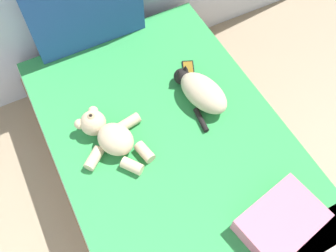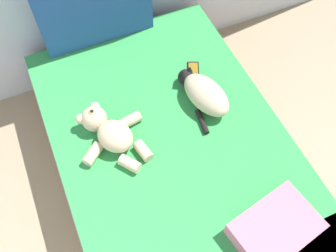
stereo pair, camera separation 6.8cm
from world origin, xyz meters
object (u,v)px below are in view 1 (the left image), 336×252
(patterned_cushion, at_px, (86,9))
(cell_phone, at_px, (188,70))
(teddy_bear, at_px, (109,135))
(bed, at_px, (174,161))
(throw_pillow, at_px, (281,222))
(cat, at_px, (201,91))

(patterned_cushion, relative_size, cell_phone, 4.39)
(patterned_cushion, distance_m, teddy_bear, 0.82)
(bed, distance_m, patterned_cushion, 1.08)
(cell_phone, height_order, throw_pillow, throw_pillow)
(cat, distance_m, throw_pillow, 0.85)
(throw_pillow, bearing_deg, bed, 110.98)
(cat, xyz_separation_m, cell_phone, (0.04, 0.22, -0.07))
(bed, xyz_separation_m, patterned_cushion, (-0.12, 0.95, 0.50))
(cat, relative_size, cell_phone, 2.68)
(patterned_cushion, xyz_separation_m, cell_phone, (0.44, -0.52, -0.26))
(bed, relative_size, teddy_bear, 4.21)
(cat, bearing_deg, throw_pillow, -92.59)
(bed, bearing_deg, cat, 35.63)
(bed, height_order, teddy_bear, teddy_bear)
(patterned_cushion, height_order, throw_pillow, patterned_cushion)
(bed, distance_m, throw_pillow, 0.75)
(patterned_cushion, distance_m, cat, 0.87)
(patterned_cushion, bearing_deg, teddy_bear, -104.28)
(patterned_cushion, height_order, cat, patterned_cushion)
(bed, bearing_deg, cell_phone, 52.65)
(patterned_cushion, xyz_separation_m, throw_pillow, (0.36, -1.59, -0.21))
(bed, xyz_separation_m, throw_pillow, (0.25, -0.64, 0.28))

